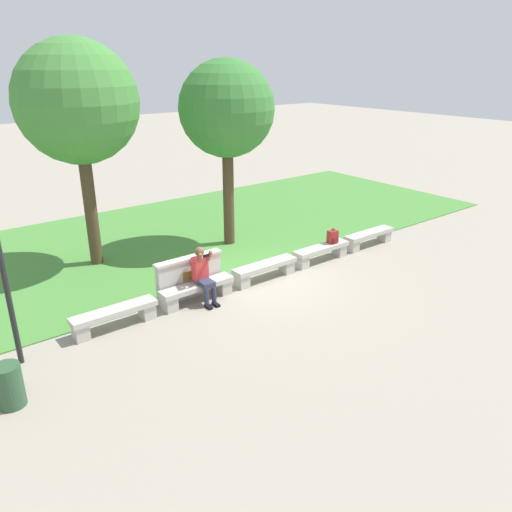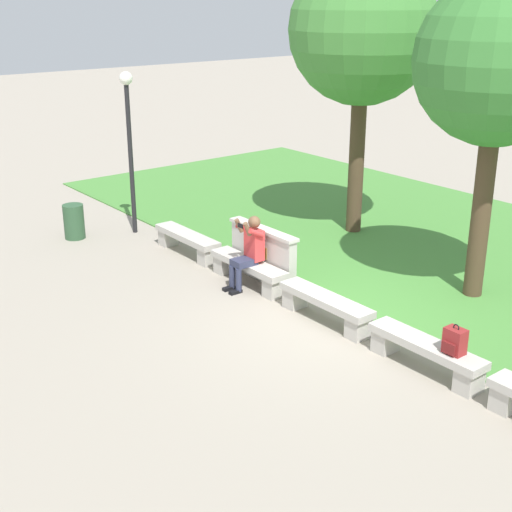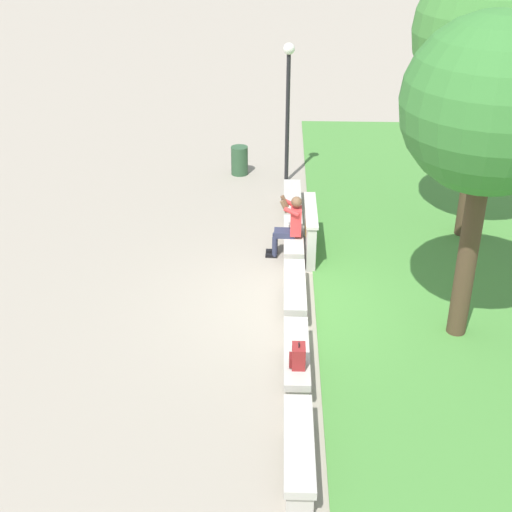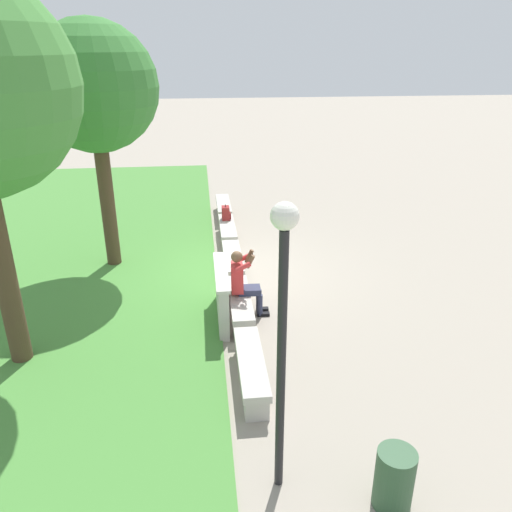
{
  "view_description": "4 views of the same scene",
  "coord_description": "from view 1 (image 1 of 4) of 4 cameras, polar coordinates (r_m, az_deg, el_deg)",
  "views": [
    {
      "loc": [
        -7.41,
        -9.12,
        5.3
      ],
      "look_at": [
        -0.29,
        -0.0,
        0.72
      ],
      "focal_mm": 35.0,
      "sensor_mm": 36.0,
      "label": 1
    },
    {
      "loc": [
        7.52,
        -7.37,
        5.0
      ],
      "look_at": [
        -0.83,
        -0.77,
        1.07
      ],
      "focal_mm": 50.0,
      "sensor_mm": 36.0,
      "label": 2
    },
    {
      "loc": [
        11.15,
        -0.32,
        6.97
      ],
      "look_at": [
        -0.11,
        -0.71,
        0.94
      ],
      "focal_mm": 50.0,
      "sensor_mm": 36.0,
      "label": 3
    },
    {
      "loc": [
        -10.35,
        0.63,
        4.83
      ],
      "look_at": [
        -1.17,
        -0.4,
        0.89
      ],
      "focal_mm": 35.0,
      "sensor_mm": 36.0,
      "label": 4
    }
  ],
  "objects": [
    {
      "name": "backpack",
      "position": [
        14.24,
        8.77,
        2.16
      ],
      "size": [
        0.28,
        0.24,
        0.43
      ],
      "color": "maroon",
      "rests_on": "bench_far"
    },
    {
      "name": "tree_behind_wall",
      "position": [
        14.53,
        -3.37,
        16.31
      ],
      "size": [
        2.7,
        2.7,
        5.36
      ],
      "color": "#4C3826",
      "rests_on": "ground"
    },
    {
      "name": "person_photographer",
      "position": [
        11.53,
        -6.11,
        -1.86
      ],
      "size": [
        0.48,
        0.73,
        1.32
      ],
      "color": "black",
      "rests_on": "ground"
    },
    {
      "name": "backrest_wall_with_plaque",
      "position": [
        11.89,
        -7.63,
        -2.34
      ],
      "size": [
        1.73,
        0.24,
        1.01
      ],
      "color": "#B7B2A8",
      "rests_on": "ground"
    },
    {
      "name": "bench_mid",
      "position": [
        12.77,
        1.03,
        -1.48
      ],
      "size": [
        1.83,
        0.4,
        0.45
      ],
      "color": "#B7B2A8",
      "rests_on": "ground"
    },
    {
      "name": "ground_plane",
      "position": [
        12.89,
        1.02,
        -2.69
      ],
      "size": [
        80.0,
        80.0,
        0.0
      ],
      "primitive_type": "plane",
      "color": "gray"
    },
    {
      "name": "tree_left_background",
      "position": [
        13.61,
        -19.75,
        16.08
      ],
      "size": [
        3.05,
        3.05,
        5.84
      ],
      "color": "#4C3826",
      "rests_on": "ground"
    },
    {
      "name": "grass_strip",
      "position": [
        16.28,
        -8.72,
        2.39
      ],
      "size": [
        21.94,
        8.0,
        0.03
      ],
      "primitive_type": "cube",
      "color": "#478438",
      "rests_on": "ground"
    },
    {
      "name": "bench_main",
      "position": [
        10.93,
        -15.85,
        -6.54
      ],
      "size": [
        1.83,
        0.4,
        0.45
      ],
      "color": "#B7B2A8",
      "rests_on": "ground"
    },
    {
      "name": "bench_near",
      "position": [
        11.71,
        -6.73,
        -3.85
      ],
      "size": [
        1.83,
        0.4,
        0.45
      ],
      "color": "#B7B2A8",
      "rests_on": "ground"
    },
    {
      "name": "bench_end",
      "position": [
        15.48,
        12.79,
        2.18
      ],
      "size": [
        1.83,
        0.4,
        0.45
      ],
      "color": "#B7B2A8",
      "rests_on": "ground"
    },
    {
      "name": "bench_far",
      "position": [
        14.05,
        7.47,
        0.53
      ],
      "size": [
        1.83,
        0.4,
        0.45
      ],
      "color": "#B7B2A8",
      "rests_on": "ground"
    },
    {
      "name": "trash_bin",
      "position": [
        9.24,
        -26.37,
        -13.14
      ],
      "size": [
        0.44,
        0.44,
        0.75
      ],
      "primitive_type": "cylinder",
      "color": "#2D5133",
      "rests_on": "ground"
    }
  ]
}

